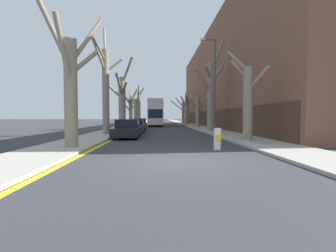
{
  "coord_description": "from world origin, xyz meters",
  "views": [
    {
      "loc": [
        -0.61,
        -8.05,
        1.63
      ],
      "look_at": [
        0.93,
        26.34,
        0.2
      ],
      "focal_mm": 24.0,
      "sensor_mm": 36.0,
      "label": 1
    }
  ],
  "objects_px": {
    "double_decker_bus": "(156,112)",
    "parked_car_0": "(128,129)",
    "street_tree_left_3": "(130,110)",
    "traffic_bollard": "(217,139)",
    "street_tree_left_5": "(139,107)",
    "parked_car_1": "(135,126)",
    "street_tree_left_1": "(105,87)",
    "street_tree_right_1": "(211,93)",
    "parked_car_2": "(140,124)",
    "street_tree_left_4": "(135,109)",
    "street_tree_right_4": "(183,110)",
    "street_tree_right_2": "(198,110)",
    "street_tree_right_3": "(187,108)",
    "lamp_post": "(214,82)",
    "street_tree_left_0": "(71,84)",
    "street_tree_right_0": "(247,100)",
    "street_tree_left_2": "(122,99)"
  },
  "relations": [
    {
      "from": "street_tree_left_1",
      "to": "lamp_post",
      "type": "height_order",
      "value": "street_tree_left_1"
    },
    {
      "from": "parked_car_0",
      "to": "lamp_post",
      "type": "height_order",
      "value": "lamp_post"
    },
    {
      "from": "street_tree_left_4",
      "to": "parked_car_1",
      "type": "distance_m",
      "value": 22.45
    },
    {
      "from": "street_tree_left_1",
      "to": "street_tree_left_4",
      "type": "height_order",
      "value": "street_tree_left_1"
    },
    {
      "from": "parked_car_0",
      "to": "double_decker_bus",
      "type": "bearing_deg",
      "value": 85.05
    },
    {
      "from": "street_tree_right_2",
      "to": "street_tree_right_3",
      "type": "xyz_separation_m",
      "value": [
        -0.27,
        10.25,
        0.67
      ]
    },
    {
      "from": "double_decker_bus",
      "to": "parked_car_0",
      "type": "distance_m",
      "value": 22.89
    },
    {
      "from": "street_tree_left_1",
      "to": "street_tree_right_4",
      "type": "distance_m",
      "value": 33.42
    },
    {
      "from": "street_tree_left_3",
      "to": "street_tree_right_2",
      "type": "distance_m",
      "value": 11.29
    },
    {
      "from": "street_tree_right_3",
      "to": "double_decker_bus",
      "type": "xyz_separation_m",
      "value": [
        -5.96,
        -2.77,
        -0.7
      ]
    },
    {
      "from": "street_tree_left_5",
      "to": "parked_car_2",
      "type": "relative_size",
      "value": 2.06
    },
    {
      "from": "street_tree_left_4",
      "to": "parked_car_2",
      "type": "bearing_deg",
      "value": -82.45
    },
    {
      "from": "street_tree_left_1",
      "to": "street_tree_right_1",
      "type": "bearing_deg",
      "value": 22.55
    },
    {
      "from": "street_tree_left_1",
      "to": "parked_car_0",
      "type": "xyz_separation_m",
      "value": [
        2.22,
        -2.35,
        -3.57
      ]
    },
    {
      "from": "street_tree_left_1",
      "to": "street_tree_right_0",
      "type": "distance_m",
      "value": 11.88
    },
    {
      "from": "street_tree_left_1",
      "to": "street_tree_left_5",
      "type": "bearing_deg",
      "value": 89.94
    },
    {
      "from": "street_tree_left_3",
      "to": "double_decker_bus",
      "type": "xyz_separation_m",
      "value": [
        4.15,
        3.04,
        -0.25
      ]
    },
    {
      "from": "street_tree_left_4",
      "to": "street_tree_left_5",
      "type": "relative_size",
      "value": 0.78
    },
    {
      "from": "street_tree_right_4",
      "to": "parked_car_0",
      "type": "xyz_separation_m",
      "value": [
        -8.15,
        -34.1,
        -2.41
      ]
    },
    {
      "from": "street_tree_left_0",
      "to": "street_tree_left_2",
      "type": "relative_size",
      "value": 0.81
    },
    {
      "from": "street_tree_left_0",
      "to": "street_tree_right_1",
      "type": "bearing_deg",
      "value": 51.55
    },
    {
      "from": "street_tree_left_1",
      "to": "traffic_bollard",
      "type": "relative_size",
      "value": 9.18
    },
    {
      "from": "street_tree_left_3",
      "to": "traffic_bollard",
      "type": "distance_m",
      "value": 27.43
    },
    {
      "from": "street_tree_right_1",
      "to": "street_tree_left_4",
      "type": "bearing_deg",
      "value": 115.92
    },
    {
      "from": "street_tree_left_2",
      "to": "double_decker_bus",
      "type": "height_order",
      "value": "street_tree_left_2"
    },
    {
      "from": "street_tree_right_3",
      "to": "traffic_bollard",
      "type": "relative_size",
      "value": 6.25
    },
    {
      "from": "street_tree_right_1",
      "to": "street_tree_right_3",
      "type": "bearing_deg",
      "value": 90.55
    },
    {
      "from": "street_tree_left_5",
      "to": "parked_car_1",
      "type": "bearing_deg",
      "value": -85.89
    },
    {
      "from": "street_tree_left_0",
      "to": "parked_car_2",
      "type": "relative_size",
      "value": 1.66
    },
    {
      "from": "street_tree_left_4",
      "to": "street_tree_right_0",
      "type": "height_order",
      "value": "street_tree_left_4"
    },
    {
      "from": "street_tree_right_3",
      "to": "double_decker_bus",
      "type": "distance_m",
      "value": 6.61
    },
    {
      "from": "street_tree_right_1",
      "to": "parked_car_2",
      "type": "distance_m",
      "value": 10.06
    },
    {
      "from": "street_tree_right_2",
      "to": "double_decker_bus",
      "type": "height_order",
      "value": "street_tree_right_2"
    },
    {
      "from": "street_tree_left_5",
      "to": "double_decker_bus",
      "type": "relative_size",
      "value": 0.77
    },
    {
      "from": "street_tree_left_0",
      "to": "street_tree_right_4",
      "type": "bearing_deg",
      "value": 75.84
    },
    {
      "from": "street_tree_right_4",
      "to": "lamp_post",
      "type": "relative_size",
      "value": 0.74
    },
    {
      "from": "street_tree_right_2",
      "to": "double_decker_bus",
      "type": "relative_size",
      "value": 0.44
    },
    {
      "from": "street_tree_left_5",
      "to": "parked_car_0",
      "type": "xyz_separation_m",
      "value": [
        2.19,
        -36.01,
        -3.38
      ]
    },
    {
      "from": "street_tree_right_4",
      "to": "traffic_bollard",
      "type": "distance_m",
      "value": 40.89
    },
    {
      "from": "street_tree_left_5",
      "to": "street_tree_left_0",
      "type": "bearing_deg",
      "value": -89.73
    },
    {
      "from": "street_tree_left_1",
      "to": "street_tree_right_2",
      "type": "xyz_separation_m",
      "value": [
        10.42,
        12.89,
        -1.68
      ]
    },
    {
      "from": "lamp_post",
      "to": "street_tree_left_5",
      "type": "bearing_deg",
      "value": 105.91
    },
    {
      "from": "street_tree_right_0",
      "to": "lamp_post",
      "type": "bearing_deg",
      "value": 97.67
    },
    {
      "from": "street_tree_left_2",
      "to": "street_tree_right_0",
      "type": "distance_m",
      "value": 17.97
    },
    {
      "from": "lamp_post",
      "to": "street_tree_right_1",
      "type": "bearing_deg",
      "value": 79.74
    },
    {
      "from": "parked_car_0",
      "to": "lamp_post",
      "type": "relative_size",
      "value": 0.51
    },
    {
      "from": "street_tree_left_5",
      "to": "lamp_post",
      "type": "xyz_separation_m",
      "value": [
        9.55,
        -33.49,
        0.74
      ]
    },
    {
      "from": "street_tree_right_3",
      "to": "parked_car_2",
      "type": "xyz_separation_m",
      "value": [
        -7.93,
        -14.03,
        -2.56
      ]
    },
    {
      "from": "traffic_bollard",
      "to": "parked_car_1",
      "type": "bearing_deg",
      "value": 113.49
    },
    {
      "from": "parked_car_2",
      "to": "street_tree_right_2",
      "type": "bearing_deg",
      "value": 24.8
    }
  ]
}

